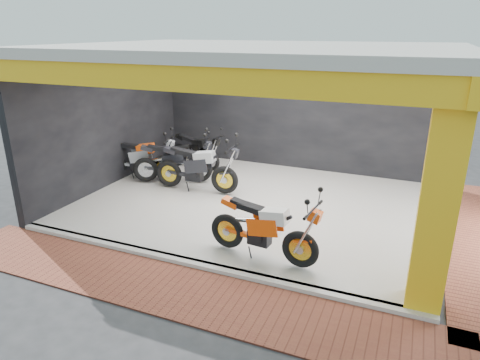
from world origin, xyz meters
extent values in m
plane|color=#2D2D30|center=(0.00, 0.00, 0.00)|extent=(80.00, 80.00, 0.00)
cube|color=white|center=(0.00, 2.00, 0.05)|extent=(8.00, 6.00, 0.10)
cube|color=beige|center=(0.00, 2.00, 3.60)|extent=(8.40, 6.40, 0.20)
cube|color=black|center=(0.00, 5.10, 1.75)|extent=(8.20, 0.20, 3.50)
cube|color=black|center=(-4.10, 2.00, 1.75)|extent=(0.20, 6.20, 3.50)
cube|color=yellow|center=(3.75, -0.75, 1.75)|extent=(0.50, 0.50, 3.50)
cube|color=yellow|center=(0.00, -1.00, 3.30)|extent=(8.40, 0.30, 0.40)
cube|color=yellow|center=(4.00, 2.00, 3.30)|extent=(0.30, 6.40, 0.40)
cube|color=white|center=(0.00, -1.02, 0.05)|extent=(8.00, 0.20, 0.10)
cube|color=brown|center=(0.00, -1.80, 0.01)|extent=(9.00, 1.40, 0.03)
cube|color=brown|center=(4.80, 2.00, 0.01)|extent=(1.40, 7.00, 0.03)
camera|label=1|loc=(3.32, -6.88, 4.02)|focal=32.00mm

